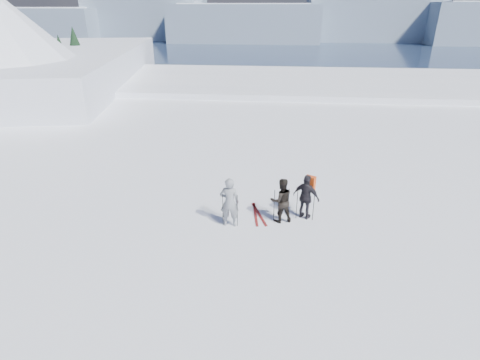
# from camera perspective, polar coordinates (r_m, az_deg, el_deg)

# --- Properties ---
(lake_basin) EXTENTS (820.00, 820.00, 71.62)m
(lake_basin) POSITION_cam_1_polar(r_m,az_deg,el_deg) (40.47, 7.23, 5.30)
(lake_basin) COLOR white
(lake_basin) RESTS_ON ground
(far_mountain_range) EXTENTS (770.00, 110.00, 53.00)m
(far_mountain_range) POSITION_cam_1_polar(r_m,az_deg,el_deg) (464.14, 10.32, 22.97)
(far_mountain_range) COLOR slate
(far_mountain_range) RESTS_ON ground
(near_ridge) EXTENTS (31.37, 35.68, 25.62)m
(near_ridge) POSITION_cam_1_polar(r_m,az_deg,el_deg) (46.38, -27.89, 9.07)
(near_ridge) COLOR white
(near_ridge) RESTS_ON ground
(skier_grey) EXTENTS (0.67, 0.45, 1.82)m
(skier_grey) POSITION_cam_1_polar(r_m,az_deg,el_deg) (12.91, -1.63, -3.42)
(skier_grey) COLOR gray
(skier_grey) RESTS_ON ground
(skier_dark) EXTENTS (0.95, 0.83, 1.67)m
(skier_dark) POSITION_cam_1_polar(r_m,az_deg,el_deg) (13.27, 6.31, -3.11)
(skier_dark) COLOR black
(skier_dark) RESTS_ON ground
(skier_pack) EXTENTS (1.07, 0.84, 1.70)m
(skier_pack) POSITION_cam_1_polar(r_m,az_deg,el_deg) (13.58, 10.05, -2.59)
(skier_pack) COLOR black
(skier_pack) RESTS_ON ground
(backpack) EXTENTS (0.42, 0.35, 0.54)m
(backpack) POSITION_cam_1_polar(r_m,az_deg,el_deg) (13.32, 10.86, 2.10)
(backpack) COLOR #D04213
(backpack) RESTS_ON skier_pack
(ski_poles) EXTENTS (3.20, 0.77, 1.35)m
(ski_poles) POSITION_cam_1_polar(r_m,az_deg,el_deg) (13.26, 4.87, -4.08)
(ski_poles) COLOR black
(ski_poles) RESTS_ON ground
(skis_loose) EXTENTS (0.67, 1.70, 0.03)m
(skis_loose) POSITION_cam_1_polar(r_m,az_deg,el_deg) (13.99, 2.66, -5.21)
(skis_loose) COLOR black
(skis_loose) RESTS_ON ground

